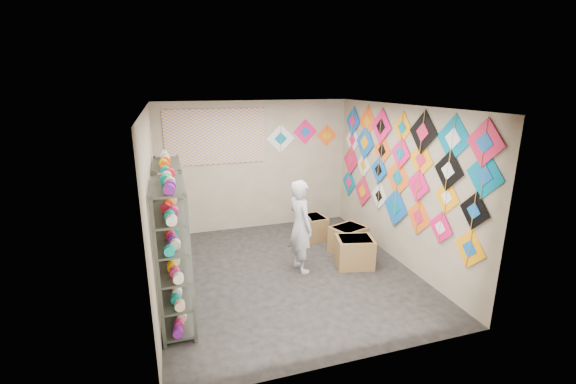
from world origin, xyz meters
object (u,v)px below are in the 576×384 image
object	(u,v)px
shelf_rack_back	(171,221)
shopkeeper	(300,226)
carton_a	(354,252)
shelf_rack_front	(173,255)
carton_c	(312,228)
carton_b	(348,240)

from	to	relation	value
shelf_rack_back	shopkeeper	distance (m)	2.06
shelf_rack_back	carton_a	distance (m)	3.08
shelf_rack_front	carton_c	bearing A→B (deg)	37.76
shelf_rack_front	carton_b	distance (m)	3.42
shelf_rack_front	shopkeeper	bearing A→B (deg)	23.83
shelf_rack_front	shelf_rack_back	xyz separation A→B (m)	(0.00, 1.30, 0.00)
carton_a	carton_c	world-z (taller)	carton_a
shelf_rack_front	shelf_rack_back	distance (m)	1.30
shelf_rack_front	shopkeeper	size ratio (longest dim) A/B	1.22
carton_b	shopkeeper	bearing A→B (deg)	-179.77
carton_b	shelf_rack_back	bearing A→B (deg)	159.99
carton_b	shelf_rack_front	bearing A→B (deg)	-177.14
shelf_rack_front	shelf_rack_back	bearing A→B (deg)	90.00
carton_a	carton_b	xyz separation A→B (m)	(0.15, 0.53, -0.01)
shopkeeper	carton_c	bearing A→B (deg)	-39.89
shelf_rack_front	carton_a	distance (m)	3.12
shelf_rack_front	shopkeeper	xyz separation A→B (m)	(2.01, 0.89, -0.17)
carton_b	carton_c	distance (m)	0.90
carton_a	carton_c	distance (m)	1.36
shelf_rack_front	carton_a	bearing A→B (deg)	14.17
shelf_rack_front	carton_b	bearing A→B (deg)	22.46
carton_b	carton_a	bearing A→B (deg)	-124.96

